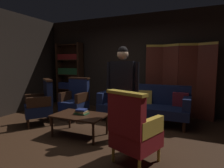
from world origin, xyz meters
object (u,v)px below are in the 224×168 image
at_px(book_navy_cloth, 81,110).
at_px(bookshelf, 70,74).
at_px(folding_screen, 178,79).
at_px(armchair_gilt_accent, 133,130).
at_px(velvet_couch, 144,103).
at_px(armchair_wing_left, 41,103).
at_px(book_green_cloth, 81,113).
at_px(coffee_table, 80,117).
at_px(armchair_wing_right, 76,99).
at_px(standing_figure, 123,84).
at_px(book_tan_leather, 81,112).

bearing_deg(book_navy_cloth, bookshelf, 130.73).
xyz_separation_m(folding_screen, armchair_gilt_accent, (-0.35, -2.72, -0.50)).
bearing_deg(folding_screen, velvet_couch, -133.95).
xyz_separation_m(velvet_couch, armchair_wing_left, (-2.10, -1.19, 0.04)).
xyz_separation_m(armchair_gilt_accent, book_green_cloth, (-1.25, 0.60, -0.06)).
relative_size(coffee_table, armchair_wing_right, 0.96).
bearing_deg(book_green_cloth, coffee_table, -98.29).
bearing_deg(armchair_gilt_accent, velvet_couch, 100.47).
height_order(velvet_couch, armchair_wing_left, armchair_wing_left).
relative_size(coffee_table, book_green_cloth, 4.00).
height_order(armchair_gilt_accent, armchair_wing_left, same).
height_order(velvet_couch, armchair_wing_right, armchair_wing_right).
bearing_deg(armchair_gilt_accent, book_green_cloth, 154.24).
xyz_separation_m(coffee_table, book_green_cloth, (0.01, 0.05, 0.06)).
bearing_deg(standing_figure, book_tan_leather, -171.33).
relative_size(armchair_wing_left, book_navy_cloth, 5.53).
bearing_deg(book_green_cloth, book_navy_cloth, -90.00).
bearing_deg(book_tan_leather, bookshelf, 130.73).
relative_size(armchair_gilt_accent, armchair_wing_left, 1.00).
xyz_separation_m(armchair_gilt_accent, armchair_wing_right, (-2.01, 1.49, 0.00)).
xyz_separation_m(coffee_table, armchair_wing_left, (-1.21, 0.23, 0.12)).
relative_size(bookshelf, armchair_wing_left, 1.97).
height_order(armchair_gilt_accent, book_tan_leather, armchair_gilt_accent).
bearing_deg(bookshelf, book_green_cloth, -49.27).
xyz_separation_m(folding_screen, book_tan_leather, (-1.60, -2.11, -0.52)).
distance_m(armchair_gilt_accent, book_green_cloth, 1.39).
distance_m(coffee_table, book_navy_cloth, 0.14).
distance_m(velvet_couch, book_navy_cloth, 1.63).
height_order(book_green_cloth, book_tan_leather, book_tan_leather).
xyz_separation_m(standing_figure, book_tan_leather, (-0.81, -0.12, -0.56)).
bearing_deg(armchair_wing_left, velvet_couch, 29.62).
xyz_separation_m(folding_screen, coffee_table, (-1.60, -2.16, -0.61)).
height_order(bookshelf, armchair_gilt_accent, bookshelf).
bearing_deg(coffee_table, book_green_cloth, 81.71).
distance_m(folding_screen, book_green_cloth, 2.71).
relative_size(armchair_wing_left, standing_figure, 0.61).
bearing_deg(velvet_couch, armchair_gilt_accent, -79.53).
bearing_deg(standing_figure, armchair_wing_left, 178.39).
distance_m(coffee_table, book_tan_leather, 0.10).
xyz_separation_m(armchair_wing_right, book_green_cloth, (0.76, -0.89, -0.06)).
bearing_deg(armchair_gilt_accent, bookshelf, 138.48).
xyz_separation_m(coffee_table, armchair_wing_right, (-0.75, 0.94, 0.12)).
relative_size(bookshelf, armchair_gilt_accent, 1.97).
relative_size(bookshelf, standing_figure, 1.20).
bearing_deg(standing_figure, bookshelf, 142.84).
distance_m(bookshelf, standing_figure, 3.29).
relative_size(coffee_table, armchair_gilt_accent, 0.96).
xyz_separation_m(bookshelf, book_tan_leather, (1.82, -2.11, -0.59)).
bearing_deg(book_tan_leather, velvet_couch, 57.27).
distance_m(armchair_wing_right, standing_figure, 1.82).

